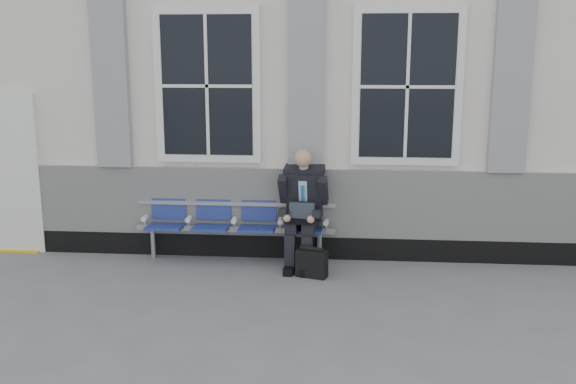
{
  "coord_description": "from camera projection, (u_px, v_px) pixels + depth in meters",
  "views": [
    {
      "loc": [
        -0.43,
        -6.65,
        2.64
      ],
      "look_at": [
        -1.08,
        0.9,
        1.01
      ],
      "focal_mm": 40.0,
      "sensor_mm": 36.0,
      "label": 1
    }
  ],
  "objects": [
    {
      "name": "businessman",
      "position": [
        303.0,
        204.0,
        8.06
      ],
      "size": [
        0.64,
        0.85,
        1.49
      ],
      "color": "black",
      "rests_on": "ground"
    },
    {
      "name": "bench",
      "position": [
        235.0,
        219.0,
        8.32
      ],
      "size": [
        2.6,
        0.47,
        0.91
      ],
      "color": "#9EA0A3",
      "rests_on": "ground"
    },
    {
      "name": "station_building",
      "position": [
        370.0,
        82.0,
        9.91
      ],
      "size": [
        14.4,
        4.4,
        4.49
      ],
      "color": "silver",
      "rests_on": "ground"
    },
    {
      "name": "ground",
      "position": [
        379.0,
        301.0,
        7.0
      ],
      "size": [
        70.0,
        70.0,
        0.0
      ],
      "primitive_type": "plane",
      "color": "slate",
      "rests_on": "ground"
    },
    {
      "name": "briefcase",
      "position": [
        312.0,
        263.0,
        7.74
      ],
      "size": [
        0.4,
        0.26,
        0.38
      ],
      "color": "black",
      "rests_on": "ground"
    }
  ]
}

